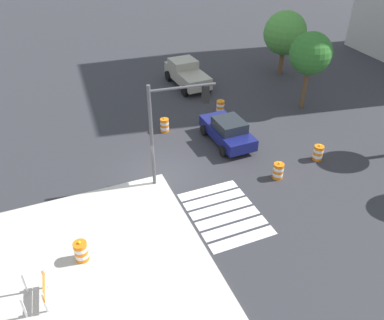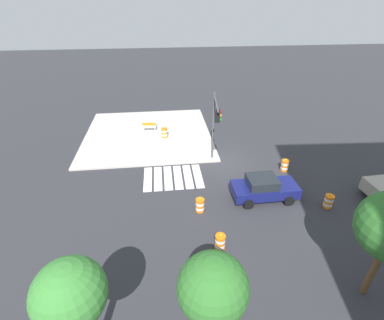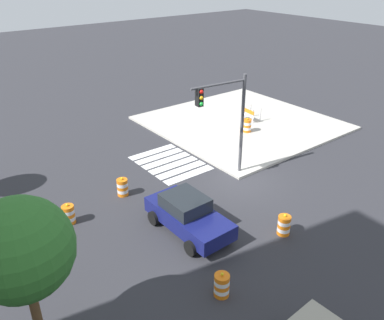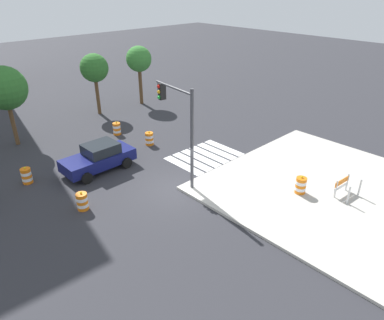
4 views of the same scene
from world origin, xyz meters
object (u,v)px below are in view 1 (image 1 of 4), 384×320
construction_barricade (40,290)px  traffic_light_pole (174,116)px  traffic_barrel_median_far (318,153)px  traffic_barrel_on_sidewalk (81,251)px  sports_car (228,131)px  traffic_barrel_near_corner (220,107)px  street_tree_streetside_mid (311,54)px  traffic_barrel_median_near (165,125)px  traffic_barrel_crosswalk_end (278,171)px  street_tree_streetside_near (285,33)px  pickup_truck (186,73)px

construction_barricade → traffic_light_pole: traffic_light_pole is taller
construction_barricade → traffic_barrel_median_far: bearing=104.3°
traffic_barrel_on_sidewalk → traffic_light_pole: size_ratio=0.19×
sports_car → traffic_barrel_near_corner: sports_car is taller
street_tree_streetside_mid → traffic_barrel_on_sidewalk: bearing=-63.5°
traffic_barrel_median_near → traffic_light_pole: traffic_light_pole is taller
traffic_light_pole → traffic_barrel_crosswalk_end: bearing=70.9°
traffic_barrel_near_corner → street_tree_streetside_near: size_ratio=0.19×
sports_car → construction_barricade: sports_car is taller
traffic_barrel_crosswalk_end → traffic_barrel_on_sidewalk: bearing=-80.1°
sports_car → construction_barricade: 13.90m
street_tree_streetside_near → traffic_light_pole: bearing=-51.3°
traffic_barrel_median_far → traffic_light_pole: bearing=-98.0°
construction_barricade → street_tree_streetside_mid: size_ratio=0.24×
traffic_barrel_median_far → traffic_barrel_on_sidewalk: bearing=-79.7°
sports_car → street_tree_streetside_mid: 8.24m
traffic_barrel_crosswalk_end → street_tree_streetside_near: (-13.00, 8.73, 3.02)m
traffic_barrel_near_corner → construction_barricade: construction_barricade is taller
pickup_truck → traffic_barrel_on_sidewalk: bearing=-34.8°
pickup_truck → traffic_light_pole: bearing=-24.4°
traffic_barrel_median_near → traffic_barrel_on_sidewalk: (9.06, -6.76, 0.15)m
sports_car → traffic_barrel_median_far: bearing=46.6°
pickup_truck → traffic_barrel_near_corner: bearing=3.4°
street_tree_streetside_near → street_tree_streetside_mid: (6.33, -2.31, 0.50)m
construction_barricade → street_tree_streetside_near: 26.84m
traffic_barrel_median_far → construction_barricade: bearing=-75.7°
traffic_barrel_on_sidewalk → street_tree_streetside_mid: 19.45m
street_tree_streetside_near → traffic_barrel_near_corner: bearing=-59.6°
sports_car → traffic_light_pole: traffic_light_pole is taller
traffic_barrel_near_corner → pickup_truck: bearing=-176.6°
traffic_barrel_median_far → pickup_truck: bearing=-167.7°
sports_car → traffic_barrel_on_sidewalk: bearing=-57.7°
traffic_barrel_near_corner → traffic_barrel_median_near: 4.65m
street_tree_streetside_near → street_tree_streetside_mid: street_tree_streetside_mid is taller
pickup_truck → street_tree_streetside_mid: size_ratio=0.96×
traffic_barrel_median_near → traffic_barrel_near_corner: bearing=102.7°
construction_barricade → traffic_barrel_crosswalk_end: bearing=105.0°
traffic_barrel_on_sidewalk → street_tree_streetside_mid: (-8.54, 17.14, 3.38)m
street_tree_streetside_near → street_tree_streetside_mid: 6.75m
traffic_barrel_median_far → street_tree_streetside_mid: street_tree_streetside_mid is taller
traffic_barrel_crosswalk_end → traffic_light_pole: bearing=-109.1°
sports_car → street_tree_streetside_mid: (-2.29, 7.25, 3.17)m
traffic_light_pole → street_tree_streetside_near: bearing=128.7°
traffic_barrel_near_corner → traffic_barrel_on_sidewalk: size_ratio=1.00×
traffic_barrel_median_far → street_tree_streetside_mid: (-6.03, 3.30, 3.53)m
traffic_barrel_median_near → traffic_light_pole: size_ratio=0.19×
sports_car → traffic_barrel_median_near: sports_car is taller
traffic_light_pole → street_tree_streetside_mid: (-4.86, 11.64, 0.07)m
traffic_barrel_crosswalk_end → street_tree_streetside_mid: street_tree_streetside_mid is taller
pickup_truck → traffic_barrel_median_far: pickup_truck is taller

